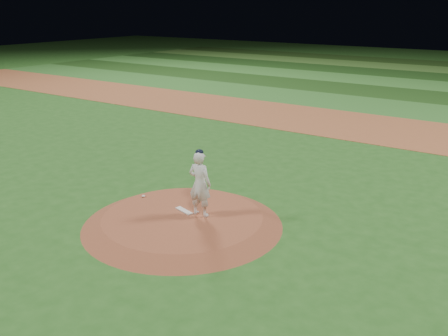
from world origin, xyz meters
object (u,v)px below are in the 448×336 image
Objects in this scene: rosin_bag at (143,196)px; pitcher_on_mound at (200,183)px; pitching_rubber at (184,211)px; pitchers_mound at (183,220)px.

pitcher_on_mound is (2.23, -0.09, 0.90)m from rosin_bag.
pitching_rubber is 0.34× the size of pitcher_on_mound.
pitching_rubber is 5.80× the size of rosin_bag.
pitching_rubber reaches higher than pitchers_mound.
rosin_bag is 2.41m from pitcher_on_mound.
rosin_bag is (-1.88, 0.43, 0.16)m from pitchers_mound.
pitchers_mound is 1.16m from pitcher_on_mound.
pitcher_on_mound reaches higher than pitchers_mound.
pitching_rubber is at bearing -4.92° from rosin_bag.
pitchers_mound is 8.62× the size of pitching_rubber.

